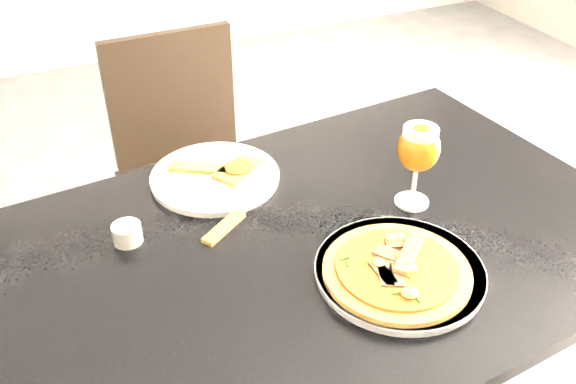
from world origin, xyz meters
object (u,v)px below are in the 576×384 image
chair_far (190,170)px  dining_table (327,271)px  beer_glass (419,149)px  pizza (397,269)px

chair_far → dining_table: bearing=-86.0°
dining_table → chair_far: (-0.07, 0.75, -0.19)m
beer_glass → dining_table: bearing=-172.6°
chair_far → pizza: (0.12, -0.91, 0.30)m
pizza → beer_glass: beer_glass is taller
dining_table → pizza: size_ratio=4.99×
pizza → dining_table: bearing=107.5°
pizza → chair_far: bearing=97.2°
dining_table → beer_glass: bearing=2.2°
chair_far → beer_glass: beer_glass is taller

